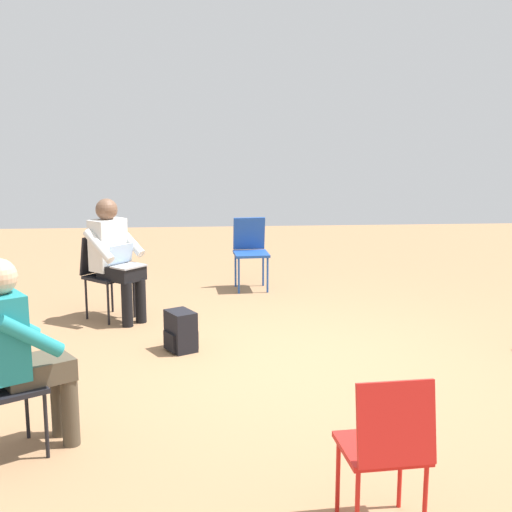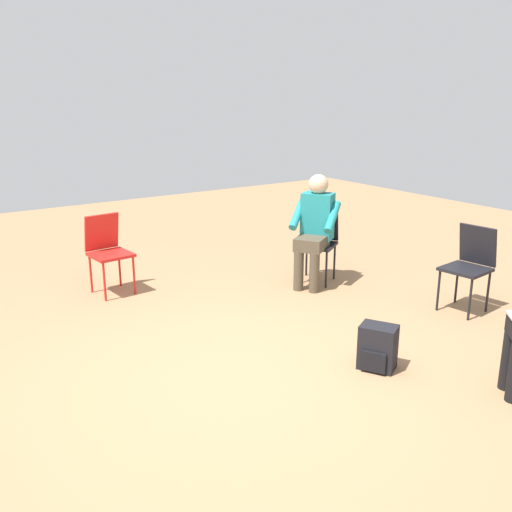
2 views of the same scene
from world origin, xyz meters
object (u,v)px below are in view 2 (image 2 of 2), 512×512
(chair_northeast, at_px, (319,238))
(backpack_near_laptop_user, at_px, (378,350))
(chair_east, at_px, (470,262))
(person_in_teal, at_px, (315,225))
(chair_north, at_px, (107,248))

(chair_northeast, height_order, backpack_near_laptop_user, chair_northeast)
(chair_east, xyz_separation_m, person_in_teal, (-0.76, 1.47, 0.20))
(person_in_teal, relative_size, backpack_near_laptop_user, 3.44)
(chair_east, bearing_deg, chair_northeast, 15.11)
(chair_northeast, relative_size, person_in_teal, 0.69)
(chair_northeast, relative_size, chair_east, 1.00)
(person_in_teal, bearing_deg, chair_east, 174.49)
(person_in_teal, bearing_deg, chair_north, 29.35)
(backpack_near_laptop_user, bearing_deg, chair_east, 13.45)
(person_in_teal, height_order, backpack_near_laptop_user, person_in_teal)
(person_in_teal, distance_m, backpack_near_laptop_user, 2.15)
(chair_northeast, distance_m, chair_east, 1.68)
(chair_east, bearing_deg, backpack_near_laptop_user, 96.93)
(chair_northeast, bearing_deg, backpack_near_laptop_user, 119.11)
(chair_northeast, bearing_deg, chair_north, 32.89)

